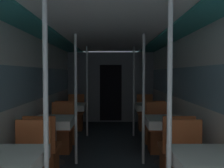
{
  "coord_description": "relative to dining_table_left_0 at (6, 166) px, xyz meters",
  "views": [
    {
      "loc": [
        0.04,
        -1.42,
        1.44
      ],
      "look_at": [
        0.04,
        2.38,
        1.27
      ],
      "focal_mm": 40.0,
      "sensor_mm": 36.0,
      "label": 1
    }
  ],
  "objects": [
    {
      "name": "support_pole_right_0",
      "position": [
        1.42,
        0.0,
        0.4
      ],
      "size": [
        0.04,
        0.04,
        2.05
      ],
      "color": "silver",
      "rests_on": "ground_plane"
    },
    {
      "name": "chair_left_near_2",
      "position": [
        0.0,
        2.94,
        -0.34
      ],
      "size": [
        0.41,
        0.41,
        0.89
      ],
      "color": "brown",
      "rests_on": "ground_plane"
    },
    {
      "name": "support_pole_left_0",
      "position": [
        0.36,
        0.0,
        0.4
      ],
      "size": [
        0.04,
        0.04,
        2.05
      ],
      "color": "silver",
      "rests_on": "ground_plane"
    },
    {
      "name": "wall_right",
      "position": [
        2.17,
        2.01,
        0.43
      ],
      "size": [
        0.05,
        8.25,
        2.05
      ],
      "color": "silver",
      "rests_on": "ground_plane"
    },
    {
      "name": "dining_table_right_2",
      "position": [
        1.78,
        3.54,
        0.0
      ],
      "size": [
        0.63,
        0.63,
        0.73
      ],
      "color": "#4C4C51",
      "rests_on": "ground_plane"
    },
    {
      "name": "chair_right_near_2",
      "position": [
        1.78,
        2.94,
        -0.34
      ],
      "size": [
        0.41,
        0.41,
        0.89
      ],
      "color": "brown",
      "rests_on": "ground_plane"
    },
    {
      "name": "chair_left_far_2",
      "position": [
        0.0,
        4.15,
        -0.34
      ],
      "size": [
        0.41,
        0.41,
        0.89
      ],
      "rotation": [
        0.0,
        0.0,
        3.14
      ],
      "color": "brown",
      "rests_on": "ground_plane"
    },
    {
      "name": "dining_table_left_1",
      "position": [
        0.0,
        1.77,
        0.0
      ],
      "size": [
        0.63,
        0.63,
        0.73
      ],
      "color": "#4C4C51",
      "rests_on": "ground_plane"
    },
    {
      "name": "dining_table_right_1",
      "position": [
        1.78,
        1.77,
        0.0
      ],
      "size": [
        0.63,
        0.63,
        0.73
      ],
      "color": "#4C4C51",
      "rests_on": "ground_plane"
    },
    {
      "name": "chair_left_near_1",
      "position": [
        0.0,
        1.17,
        -0.34
      ],
      "size": [
        0.41,
        0.41,
        0.89
      ],
      "color": "brown",
      "rests_on": "ground_plane"
    },
    {
      "name": "support_pole_right_1",
      "position": [
        1.42,
        1.77,
        0.4
      ],
      "size": [
        0.04,
        0.04,
        2.05
      ],
      "color": "silver",
      "rests_on": "ground_plane"
    },
    {
      "name": "bulkhead_far",
      "position": [
        0.89,
        5.22,
        0.39
      ],
      "size": [
        2.52,
        0.09,
        2.05
      ],
      "color": "slate",
      "rests_on": "ground_plane"
    },
    {
      "name": "wall_left",
      "position": [
        -0.39,
        2.01,
        0.43
      ],
      "size": [
        0.05,
        8.25,
        2.05
      ],
      "color": "silver",
      "rests_on": "ground_plane"
    },
    {
      "name": "dining_table_right_0",
      "position": [
        1.78,
        0.0,
        0.0
      ],
      "size": [
        0.63,
        0.63,
        0.73
      ],
      "color": "#4C4C51",
      "rests_on": "ground_plane"
    },
    {
      "name": "chair_left_far_1",
      "position": [
        0.0,
        2.38,
        -0.34
      ],
      "size": [
        0.41,
        0.41,
        0.89
      ],
      "rotation": [
        0.0,
        0.0,
        3.14
      ],
      "color": "brown",
      "rests_on": "ground_plane"
    },
    {
      "name": "dining_table_left_2",
      "position": [
        0.0,
        3.54,
        0.0
      ],
      "size": [
        0.63,
        0.63,
        0.73
      ],
      "color": "#4C4C51",
      "rests_on": "ground_plane"
    },
    {
      "name": "chair_right_far_2",
      "position": [
        1.78,
        4.15,
        -0.34
      ],
      "size": [
        0.41,
        0.41,
        0.89
      ],
      "rotation": [
        0.0,
        0.0,
        3.14
      ],
      "color": "brown",
      "rests_on": "ground_plane"
    },
    {
      "name": "dining_table_left_0",
      "position": [
        0.0,
        0.0,
        0.0
      ],
      "size": [
        0.63,
        0.63,
        0.73
      ],
      "color": "#4C4C51",
      "rests_on": "ground_plane"
    },
    {
      "name": "ceiling_panel",
      "position": [
        0.89,
        2.01,
        1.47
      ],
      "size": [
        2.57,
        8.25,
        0.07
      ],
      "color": "white",
      "rests_on": "wall_left"
    },
    {
      "name": "chair_right_far_1",
      "position": [
        1.78,
        2.38,
        -0.34
      ],
      "size": [
        0.41,
        0.41,
        0.89
      ],
      "rotation": [
        0.0,
        0.0,
        3.14
      ],
      "color": "brown",
      "rests_on": "ground_plane"
    },
    {
      "name": "chair_right_near_1",
      "position": [
        1.78,
        1.17,
        -0.34
      ],
      "size": [
        0.41,
        0.41,
        0.89
      ],
      "color": "brown",
      "rests_on": "ground_plane"
    },
    {
      "name": "support_pole_right_2",
      "position": [
        1.42,
        3.54,
        0.4
      ],
      "size": [
        0.04,
        0.04,
        2.05
      ],
      "color": "silver",
      "rests_on": "ground_plane"
    },
    {
      "name": "support_pole_left_2",
      "position": [
        0.36,
        3.54,
        0.4
      ],
      "size": [
        0.04,
        0.04,
        2.05
      ],
      "color": "silver",
      "rests_on": "ground_plane"
    },
    {
      "name": "support_pole_left_1",
      "position": [
        0.36,
        1.77,
        0.4
      ],
      "size": [
        0.04,
        0.04,
        2.05
      ],
      "color": "silver",
      "rests_on": "ground_plane"
    }
  ]
}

